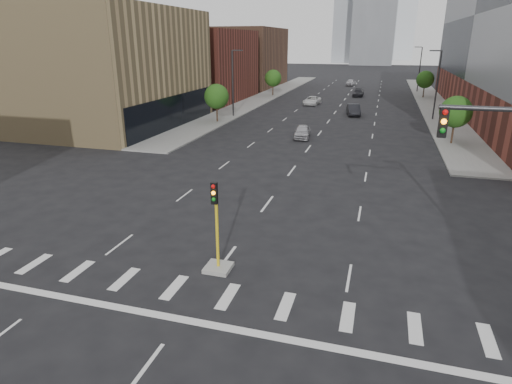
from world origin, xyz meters
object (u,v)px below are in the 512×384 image
at_px(median_traffic_signal, 218,251).
at_px(car_near_left, 302,132).
at_px(car_mid_right, 354,110).
at_px(car_far_left, 312,101).
at_px(car_deep_right, 358,93).
at_px(car_distant, 351,82).

xyz_separation_m(median_traffic_signal, car_near_left, (-1.50, 29.82, -0.26)).
height_order(median_traffic_signal, car_mid_right, median_traffic_signal).
xyz_separation_m(car_near_left, car_far_left, (-3.20, 26.34, -0.03)).
xyz_separation_m(car_deep_right, car_distant, (-3.06, 21.04, 0.10)).
distance_m(car_near_left, car_mid_right, 17.74).
relative_size(car_near_left, car_deep_right, 0.89).
height_order(car_near_left, car_distant, car_distant).
bearing_deg(median_traffic_signal, car_mid_right, 86.56).
distance_m(car_near_left, car_far_left, 26.54).
xyz_separation_m(median_traffic_signal, car_mid_right, (2.82, 47.02, -0.19)).
relative_size(car_near_left, car_far_left, 0.85).
bearing_deg(car_deep_right, car_mid_right, -87.07).
relative_size(car_mid_right, car_distant, 1.04).
height_order(car_near_left, car_mid_right, car_mid_right).
bearing_deg(car_near_left, car_mid_right, 70.00).
relative_size(car_near_left, car_distant, 0.92).
height_order(car_far_left, car_deep_right, car_far_left).
bearing_deg(car_far_left, car_distant, 88.81).
bearing_deg(median_traffic_signal, car_distant, 90.62).
xyz_separation_m(car_near_left, car_deep_right, (3.58, 39.97, -0.03)).
distance_m(median_traffic_signal, car_near_left, 29.86).
xyz_separation_m(car_far_left, car_distant, (3.72, 34.67, 0.09)).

